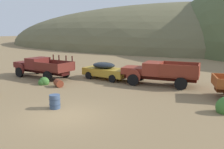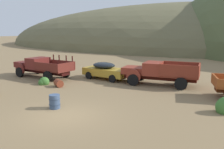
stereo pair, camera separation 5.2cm
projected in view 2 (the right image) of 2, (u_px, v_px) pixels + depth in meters
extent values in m
plane|color=olive|center=(65.00, 115.00, 13.00)|extent=(300.00, 300.00, 0.00)
ellipsoid|color=brown|center=(175.00, 45.00, 73.46)|extent=(116.41, 69.43, 24.30)
cube|color=black|center=(43.00, 71.00, 23.34)|extent=(6.20, 1.45, 0.36)
cube|color=maroon|center=(27.00, 64.00, 24.46)|extent=(2.07, 1.93, 0.55)
cube|color=#B7B2A8|center=(22.00, 64.00, 24.95)|extent=(0.17, 1.23, 0.44)
cylinder|color=maroon|center=(37.00, 67.00, 25.27)|extent=(1.21, 0.27, 1.20)
cylinder|color=maroon|center=(20.00, 69.00, 23.51)|extent=(1.21, 0.27, 1.20)
cube|color=maroon|center=(38.00, 63.00, 23.52)|extent=(1.57, 2.16, 1.05)
cube|color=black|center=(34.00, 60.00, 23.82)|extent=(0.18, 1.74, 0.59)
cube|color=maroon|center=(55.00, 70.00, 22.39)|extent=(3.25, 2.37, 0.12)
cube|color=maroon|center=(63.00, 64.00, 23.20)|extent=(3.11, 0.32, 0.70)
cube|color=maroon|center=(46.00, 67.00, 21.43)|extent=(3.11, 0.32, 0.70)
cube|color=maroon|center=(66.00, 67.00, 21.52)|extent=(0.25, 2.15, 0.70)
cube|color=black|center=(72.00, 59.00, 22.43)|extent=(0.09, 0.09, 0.50)
cube|color=black|center=(66.00, 58.00, 22.84)|extent=(0.09, 0.09, 0.50)
cube|color=black|center=(59.00, 58.00, 23.34)|extent=(0.09, 0.09, 0.50)
cube|color=black|center=(53.00, 57.00, 23.76)|extent=(0.09, 0.09, 0.50)
cylinder|color=black|center=(38.00, 69.00, 25.36)|extent=(0.98, 0.35, 0.96)
cylinder|color=black|center=(20.00, 72.00, 23.52)|extent=(0.98, 0.35, 0.96)
cylinder|color=black|center=(65.00, 73.00, 23.25)|extent=(0.98, 0.35, 0.96)
cylinder|color=black|center=(48.00, 76.00, 21.41)|extent=(0.98, 0.35, 0.96)
cube|color=#B28928|center=(106.00, 72.00, 22.54)|extent=(4.54, 2.30, 0.68)
ellipsoid|color=black|center=(104.00, 65.00, 22.58)|extent=(2.43, 1.86, 0.57)
ellipsoid|color=#B28928|center=(124.00, 73.00, 21.43)|extent=(1.11, 1.58, 0.61)
cylinder|color=black|center=(112.00, 79.00, 21.09)|extent=(0.70, 0.27, 0.68)
cylinder|color=black|center=(124.00, 75.00, 22.60)|extent=(0.70, 0.27, 0.68)
cylinder|color=black|center=(89.00, 75.00, 22.61)|extent=(0.70, 0.27, 0.68)
cylinder|color=black|center=(101.00, 73.00, 24.12)|extent=(0.70, 0.27, 0.68)
cube|color=#42140D|center=(160.00, 77.00, 20.16)|extent=(6.04, 1.67, 0.36)
cube|color=maroon|center=(135.00, 70.00, 20.90)|extent=(2.07, 2.02, 0.55)
cube|color=#B7B2A8|center=(125.00, 70.00, 21.24)|extent=(0.22, 1.25, 0.44)
cylinder|color=maroon|center=(141.00, 72.00, 21.86)|extent=(1.21, 0.31, 1.20)
cylinder|color=maroon|center=(133.00, 76.00, 19.89)|extent=(1.21, 0.31, 1.20)
cube|color=maroon|center=(153.00, 68.00, 20.24)|extent=(1.60, 2.24, 1.05)
cube|color=black|center=(146.00, 65.00, 20.44)|extent=(0.24, 1.77, 0.59)
cube|color=maroon|center=(180.00, 76.00, 19.50)|extent=(3.23, 2.50, 0.12)
cube|color=maroon|center=(182.00, 67.00, 20.39)|extent=(3.01, 0.43, 0.95)
cube|color=maroon|center=(178.00, 71.00, 18.41)|extent=(3.01, 0.43, 0.95)
cube|color=maroon|center=(199.00, 70.00, 18.85)|extent=(0.34, 2.19, 0.95)
cylinder|color=black|center=(141.00, 75.00, 21.96)|extent=(0.98, 0.38, 0.96)
cylinder|color=black|center=(133.00, 80.00, 19.89)|extent=(0.98, 0.38, 0.96)
cylinder|color=black|center=(184.00, 78.00, 20.51)|extent=(0.98, 0.38, 0.96)
cylinder|color=black|center=(181.00, 84.00, 18.44)|extent=(0.98, 0.38, 0.96)
cube|color=#97471E|center=(215.00, 80.00, 16.19)|extent=(0.67, 2.10, 0.55)
cylinder|color=brown|center=(59.00, 83.00, 19.50)|extent=(1.02, 0.94, 0.60)
cylinder|color=#384C6B|center=(55.00, 102.00, 14.08)|extent=(0.62, 0.62, 0.83)
torus|color=#27354A|center=(55.00, 99.00, 14.05)|extent=(0.66, 0.66, 0.03)
torus|color=#27354A|center=(55.00, 104.00, 14.11)|extent=(0.66, 0.66, 0.03)
ellipsoid|color=#3D702D|center=(42.00, 83.00, 20.23)|extent=(0.66, 0.59, 0.63)
ellipsoid|color=#3D702D|center=(43.00, 82.00, 20.33)|extent=(0.65, 0.59, 0.63)
ellipsoid|color=#3D702D|center=(44.00, 82.00, 20.36)|extent=(0.90, 0.81, 0.82)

